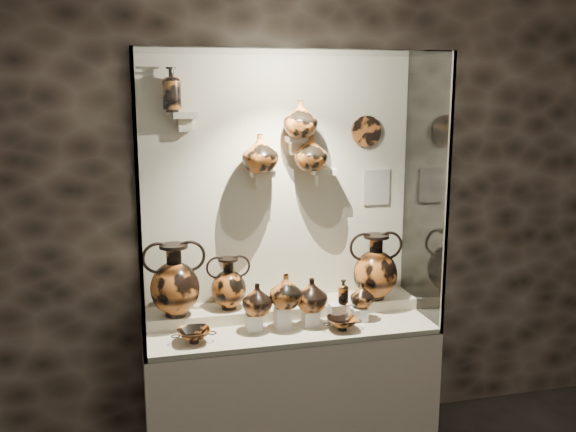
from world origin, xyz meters
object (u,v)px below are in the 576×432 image
at_px(amphora_right, 375,266).
at_px(ovoid_vase_b, 300,119).
at_px(lekythos_small, 343,290).
at_px(jug_a, 257,299).
at_px(jug_c, 312,295).
at_px(ovoid_vase_a, 260,153).
at_px(ovoid_vase_c, 311,153).
at_px(kylix_right, 342,322).
at_px(lekythos_tall, 172,87).
at_px(kylix_left, 194,334).
at_px(jug_b, 286,291).
at_px(amphora_mid, 229,283).
at_px(amphora_left, 175,280).
at_px(jug_e, 362,295).

height_order(amphora_right, ovoid_vase_b, ovoid_vase_b).
bearing_deg(lekythos_small, amphora_right, 24.60).
bearing_deg(jug_a, amphora_right, 15.92).
distance_m(jug_c, ovoid_vase_a, 0.88).
xyz_separation_m(ovoid_vase_b, ovoid_vase_c, (0.07, 0.00, -0.20)).
distance_m(amphora_right, kylix_right, 0.49).
height_order(kylix_right, lekythos_tall, lekythos_tall).
bearing_deg(jug_a, kylix_left, -164.54).
height_order(lekythos_tall, ovoid_vase_a, lekythos_tall).
distance_m(jug_b, lekythos_small, 0.35).
relative_size(jug_b, lekythos_tall, 0.70).
bearing_deg(ovoid_vase_a, lekythos_small, -40.40).
distance_m(amphora_mid, kylix_right, 0.71).
relative_size(jug_c, ovoid_vase_b, 0.92).
xyz_separation_m(amphora_mid, amphora_right, (0.92, -0.04, 0.05)).
height_order(lekythos_small, lekythos_tall, lekythos_tall).
height_order(amphora_mid, kylix_right, amphora_mid).
distance_m(ovoid_vase_a, ovoid_vase_c, 0.31).
relative_size(amphora_right, lekythos_small, 2.49).
height_order(jug_a, jug_c, jug_c).
xyz_separation_m(amphora_left, jug_a, (0.45, -0.18, -0.09)).
bearing_deg(amphora_right, ovoid_vase_b, 165.72).
xyz_separation_m(amphora_left, amphora_right, (1.24, 0.01, -0.01)).
height_order(kylix_left, ovoid_vase_c, ovoid_vase_c).
relative_size(jug_a, kylix_right, 0.81).
relative_size(lekythos_small, ovoid_vase_b, 0.78).
bearing_deg(jug_b, lekythos_tall, 147.32).
xyz_separation_m(kylix_right, lekythos_tall, (-0.90, 0.39, 1.33)).
xyz_separation_m(jug_c, lekythos_tall, (-0.74, 0.28, 1.19)).
xyz_separation_m(jug_c, ovoid_vase_c, (0.06, 0.24, 0.80)).
relative_size(amphora_left, jug_b, 2.17).
bearing_deg(jug_b, jug_c, -1.77).
bearing_deg(kylix_left, jug_b, -6.80).
xyz_separation_m(lekythos_small, ovoid_vase_c, (-0.13, 0.25, 0.79)).
bearing_deg(ovoid_vase_a, ovoid_vase_c, -9.89).
height_order(jug_b, ovoid_vase_b, ovoid_vase_b).
relative_size(amphora_mid, ovoid_vase_c, 1.51).
distance_m(amphora_right, jug_e, 0.25).
distance_m(jug_b, lekythos_tall, 1.32).
height_order(amphora_left, kylix_right, amphora_left).
bearing_deg(jug_c, lekythos_small, 3.31).
bearing_deg(amphora_mid, jug_b, -40.20).
distance_m(amphora_left, jug_b, 0.64).
distance_m(lekythos_tall, ovoid_vase_c, 0.89).
bearing_deg(lekythos_small, lekythos_tall, 152.97).
xyz_separation_m(amphora_left, jug_e, (1.09, -0.15, -0.13)).
height_order(jug_c, ovoid_vase_a, ovoid_vase_a).
height_order(lekythos_small, ovoid_vase_a, ovoid_vase_a).
bearing_deg(ovoid_vase_a, jug_e, -32.10).
distance_m(lekythos_small, lekythos_tall, 1.53).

